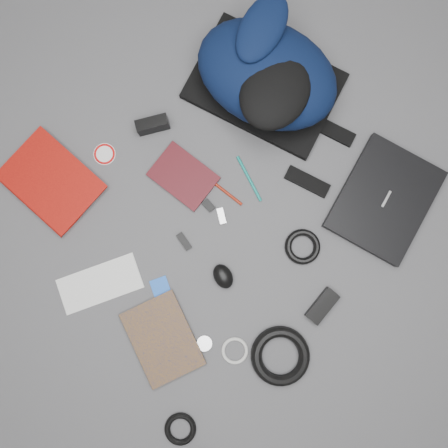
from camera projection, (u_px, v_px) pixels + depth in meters
ground at (224, 225)px, 1.34m from camera, size 4.00×4.00×0.00m
backpack at (267, 74)px, 1.28m from camera, size 0.50×0.57×0.20m
laptop at (384, 200)px, 1.33m from camera, size 0.40×0.36×0.03m
textbook_red at (28, 207)px, 1.33m from camera, size 0.26×0.32×0.03m
comic_book at (136, 352)px, 1.30m from camera, size 0.23×0.28×0.02m
envelope at (100, 284)px, 1.33m from camera, size 0.27×0.18×0.00m
dvd_case at (183, 176)px, 1.35m from camera, size 0.18×0.22×0.01m
compact_camera at (153, 125)px, 1.34m from camera, size 0.10×0.07×0.06m
sticker_disc at (105, 154)px, 1.36m from camera, size 0.09×0.09×0.00m
pen_teal at (249, 179)px, 1.35m from camera, size 0.04×0.16×0.01m
pen_red at (221, 189)px, 1.35m from camera, size 0.05×0.16×0.01m
id_badge at (162, 291)px, 1.33m from camera, size 0.08×0.09×0.00m
usb_black at (184, 241)px, 1.33m from camera, size 0.02×0.06×0.01m
usb_silver at (221, 216)px, 1.34m from camera, size 0.04×0.05×0.01m
key_fob at (209, 205)px, 1.34m from camera, size 0.03×0.04×0.01m
mouse at (223, 276)px, 1.31m from camera, size 0.07×0.09×0.04m
headphone_left at (180, 344)px, 1.31m from camera, size 0.05×0.05×0.01m
headphone_right at (204, 343)px, 1.31m from camera, size 0.06×0.06×0.01m
cable_coil at (302, 247)px, 1.33m from camera, size 0.13×0.13×0.02m
power_brick at (322, 306)px, 1.31m from camera, size 0.12×0.07×0.03m
power_cord_coil at (280, 356)px, 1.29m from camera, size 0.20×0.20×0.03m
earbud_coil at (180, 429)px, 1.29m from camera, size 0.10×0.10×0.02m
white_cable_coil at (235, 351)px, 1.31m from camera, size 0.09×0.09×0.01m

